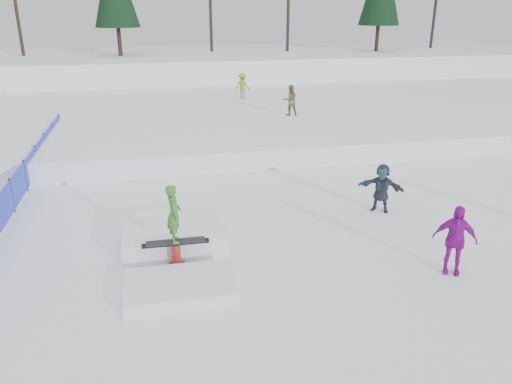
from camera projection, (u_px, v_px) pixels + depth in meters
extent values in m
plane|color=white|center=(253.00, 263.00, 12.29)|extent=(120.00, 120.00, 0.00)
cube|color=white|center=(175.00, 69.00, 39.30)|extent=(60.00, 14.00, 2.40)
cube|color=white|center=(192.00, 115.00, 26.78)|extent=(50.00, 18.00, 0.80)
cube|color=blue|center=(25.00, 176.00, 16.85)|extent=(0.03, 16.00, 0.95)
cylinder|color=black|center=(12.00, 195.00, 15.11)|extent=(0.05, 0.05, 1.10)
cylinder|color=black|center=(25.00, 176.00, 16.85)|extent=(0.05, 0.05, 1.10)
cylinder|color=black|center=(36.00, 159.00, 18.59)|extent=(0.05, 0.05, 1.10)
cylinder|color=black|center=(45.00, 146.00, 20.33)|extent=(0.05, 0.05, 1.10)
cylinder|color=black|center=(53.00, 135.00, 22.06)|extent=(0.05, 0.05, 1.10)
cylinder|color=black|center=(59.00, 125.00, 23.80)|extent=(0.05, 0.05, 1.10)
cylinder|color=black|center=(120.00, 42.00, 36.36)|extent=(0.30, 0.30, 2.00)
cylinder|color=black|center=(377.00, 38.00, 39.83)|extent=(0.30, 0.30, 2.00)
imported|color=brown|center=(290.00, 100.00, 24.54)|extent=(0.74, 0.58, 1.49)
imported|color=olive|center=(243.00, 86.00, 28.97)|extent=(1.08, 0.95, 1.45)
imported|color=#950E97|center=(455.00, 240.00, 11.60)|extent=(1.07, 0.86, 1.70)
imported|color=#2B3241|center=(381.00, 188.00, 15.15)|extent=(1.38, 1.20, 1.50)
cube|color=white|center=(173.00, 234.00, 13.23)|extent=(2.60, 2.20, 0.54)
cube|color=white|center=(180.00, 287.00, 10.98)|extent=(2.40, 1.60, 0.30)
cylinder|color=#B7312A|center=(177.00, 265.00, 12.12)|extent=(0.44, 0.44, 0.06)
cylinder|color=#B7312A|center=(176.00, 256.00, 12.03)|extent=(0.20, 0.20, 0.60)
cube|color=black|center=(176.00, 243.00, 11.91)|extent=(1.60, 0.16, 0.06)
cube|color=black|center=(176.00, 242.00, 11.90)|extent=(1.40, 0.28, 0.03)
imported|color=#337E26|center=(174.00, 214.00, 11.64)|extent=(0.34, 0.52, 1.42)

